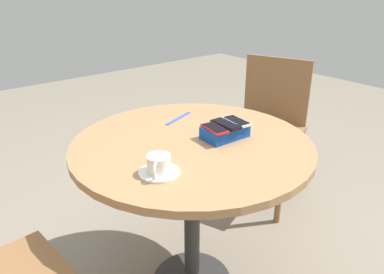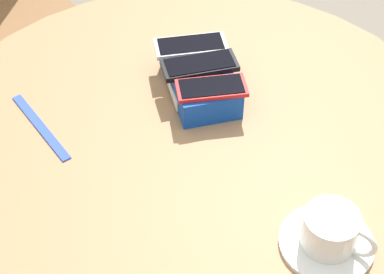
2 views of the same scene
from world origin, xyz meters
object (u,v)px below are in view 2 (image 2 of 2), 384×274
(phone_black, at_px, (200,65))
(coffee_cup, at_px, (332,230))
(phone_white, at_px, (191,45))
(phone_red, at_px, (211,88))
(phone_box, at_px, (200,80))
(round_table, at_px, (192,185))
(lanyard_strap, at_px, (41,127))
(saucer, at_px, (326,243))

(phone_black, height_order, coffee_cup, coffee_cup)
(phone_white, bearing_deg, phone_red, -0.03)
(phone_box, xyz_separation_m, coffee_cup, (0.38, 0.08, 0.01))
(round_table, bearing_deg, phone_white, 163.68)
(coffee_cup, xyz_separation_m, lanyard_strap, (-0.37, -0.37, -0.04))
(saucer, relative_size, coffee_cup, 1.45)
(phone_white, height_order, phone_black, phone_black)
(phone_box, height_order, phone_red, phone_red)
(phone_box, relative_size, saucer, 1.34)
(round_table, xyz_separation_m, saucer, (0.25, 0.13, 0.11))
(round_table, height_order, saucer, saucer)
(phone_box, xyz_separation_m, phone_red, (0.06, 0.00, 0.03))
(coffee_cup, distance_m, lanyard_strap, 0.53)
(round_table, xyz_separation_m, coffee_cup, (0.25, 0.13, 0.14))
(phone_white, xyz_separation_m, saucer, (0.45, 0.07, -0.05))
(phone_box, height_order, phone_black, phone_black)
(saucer, relative_size, lanyard_strap, 0.73)
(phone_box, bearing_deg, round_table, -23.11)
(phone_white, xyz_separation_m, lanyard_strap, (0.07, -0.30, -0.06))
(round_table, height_order, phone_red, phone_red)
(phone_box, bearing_deg, phone_red, 1.31)
(phone_black, height_order, saucer, phone_black)
(round_table, xyz_separation_m, phone_red, (-0.07, 0.06, 0.16))
(phone_black, bearing_deg, lanyard_strap, -87.32)
(phone_black, distance_m, coffee_cup, 0.40)
(phone_box, distance_m, coffee_cup, 0.39)
(saucer, xyz_separation_m, coffee_cup, (0.00, 0.00, 0.03))
(phone_box, distance_m, lanyard_strap, 0.30)
(round_table, distance_m, saucer, 0.30)
(phone_black, height_order, lanyard_strap, phone_black)
(phone_box, bearing_deg, lanyard_strap, -88.06)
(phone_box, distance_m, saucer, 0.39)
(lanyard_strap, bearing_deg, phone_box, 91.94)
(phone_black, bearing_deg, phone_white, 178.61)
(round_table, distance_m, lanyard_strap, 0.29)
(phone_black, relative_size, coffee_cup, 1.42)
(saucer, distance_m, lanyard_strap, 0.53)
(phone_box, bearing_deg, phone_white, 178.72)
(saucer, height_order, lanyard_strap, saucer)
(phone_red, bearing_deg, lanyard_strap, -99.49)
(round_table, relative_size, saucer, 6.86)
(phone_red, bearing_deg, phone_box, -178.69)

